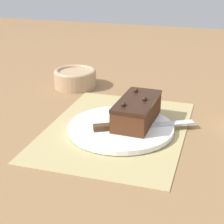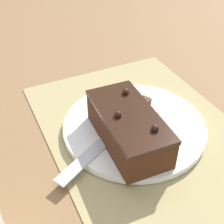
# 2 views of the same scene
# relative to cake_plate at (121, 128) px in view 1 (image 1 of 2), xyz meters

# --- Properties ---
(ground_plane) EXTENTS (3.00, 3.00, 0.00)m
(ground_plane) POSITION_rel_cake_plate_xyz_m (0.01, 0.01, -0.01)
(ground_plane) COLOR olive
(placemat_woven) EXTENTS (0.46, 0.34, 0.00)m
(placemat_woven) POSITION_rel_cake_plate_xyz_m (0.01, 0.01, -0.01)
(placemat_woven) COLOR tan
(placemat_woven) RESTS_ON ground_plane
(cake_plate) EXTENTS (0.26, 0.26, 0.01)m
(cake_plate) POSITION_rel_cake_plate_xyz_m (0.00, 0.00, 0.00)
(cake_plate) COLOR white
(cake_plate) RESTS_ON placemat_woven
(chocolate_cake) EXTENTS (0.18, 0.09, 0.07)m
(chocolate_cake) POSITION_rel_cake_plate_xyz_m (0.03, -0.03, 0.04)
(chocolate_cake) COLOR #472614
(chocolate_cake) RESTS_ON cake_plate
(serving_knife) EXTENTS (0.14, 0.23, 0.01)m
(serving_knife) POSITION_rel_cake_plate_xyz_m (-0.01, -0.02, 0.01)
(serving_knife) COLOR #472D19
(serving_knife) RESTS_ON cake_plate
(small_bowl) EXTENTS (0.14, 0.14, 0.06)m
(small_bowl) POSITION_rel_cake_plate_xyz_m (0.28, 0.24, 0.02)
(small_bowl) COLOR tan
(small_bowl) RESTS_ON ground_plane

